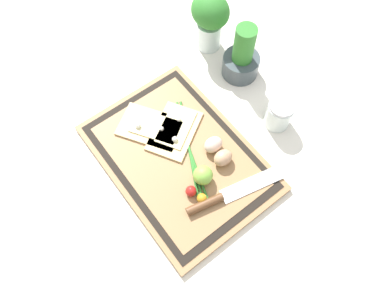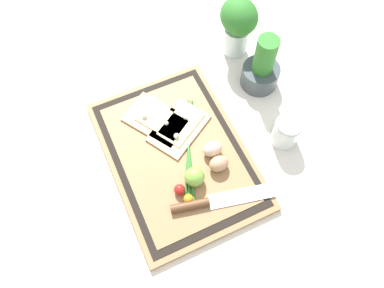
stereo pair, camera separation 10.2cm
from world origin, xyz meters
name	(u,v)px [view 2 (the right image)]	position (x,y,z in m)	size (l,w,h in m)	color
ground_plane	(177,156)	(0.00, 0.00, 0.00)	(6.00, 6.00, 0.00)	silver
cutting_board	(177,155)	(0.00, 0.00, 0.01)	(0.51, 0.36, 0.02)	#997047
pizza_slice_near	(157,120)	(-0.12, -0.01, 0.03)	(0.21, 0.19, 0.02)	#DBBC7F
pizza_slice_far	(179,127)	(-0.07, 0.04, 0.03)	(0.18, 0.20, 0.02)	#DBBC7F
knife	(206,202)	(0.16, 0.01, 0.03)	(0.09, 0.28, 0.02)	silver
egg_brown	(219,164)	(0.08, 0.08, 0.04)	(0.04, 0.05, 0.04)	tan
egg_pink	(212,149)	(0.04, 0.09, 0.04)	(0.04, 0.05, 0.04)	beige
lime	(195,177)	(0.09, 0.01, 0.05)	(0.05, 0.05, 0.05)	#7FB742
cherry_tomato_red	(180,190)	(0.11, -0.04, 0.03)	(0.03, 0.03, 0.03)	red
cherry_tomato_yellow	(188,199)	(0.14, -0.03, 0.03)	(0.03, 0.03, 0.03)	orange
scallion_bunch	(189,147)	(0.00, 0.04, 0.02)	(0.29, 0.15, 0.01)	#2D7528
herb_pot	(262,69)	(-0.13, 0.33, 0.06)	(0.11, 0.11, 0.19)	#3D474C
sauce_jar	(286,133)	(0.08, 0.30, 0.04)	(0.07, 0.07, 0.09)	silver
herb_glass	(238,24)	(-0.27, 0.32, 0.12)	(0.12, 0.11, 0.20)	silver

